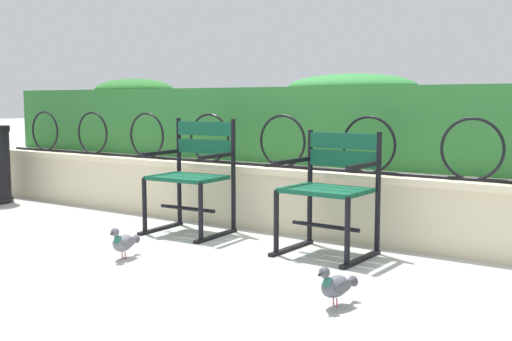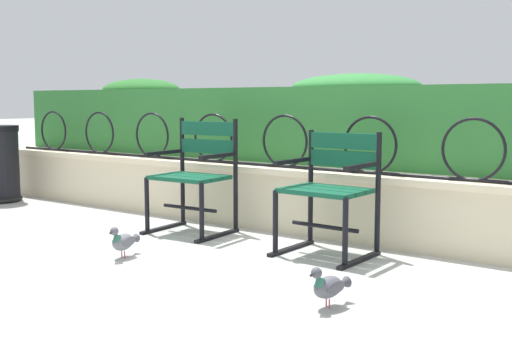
{
  "view_description": "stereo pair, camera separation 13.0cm",
  "coord_description": "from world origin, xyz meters",
  "px_view_note": "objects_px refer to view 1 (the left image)",
  "views": [
    {
      "loc": [
        2.4,
        -3.49,
        1.03
      ],
      "look_at": [
        0.0,
        0.06,
        0.55
      ],
      "focal_mm": 43.81,
      "sensor_mm": 36.0,
      "label": 1
    },
    {
      "loc": [
        2.51,
        -3.42,
        1.03
      ],
      "look_at": [
        0.0,
        0.06,
        0.55
      ],
      "focal_mm": 43.81,
      "sensor_mm": 36.0,
      "label": 2
    }
  ],
  "objects_px": {
    "park_chair_right": "(331,187)",
    "pigeon_far_side": "(124,242)",
    "park_chair_left": "(193,173)",
    "pigeon_near_chairs": "(336,285)"
  },
  "relations": [
    {
      "from": "pigeon_near_chairs",
      "to": "park_chair_right",
      "type": "bearing_deg",
      "value": 118.69
    },
    {
      "from": "park_chair_right",
      "to": "pigeon_far_side",
      "type": "relative_size",
      "value": 2.85
    },
    {
      "from": "park_chair_left",
      "to": "pigeon_far_side",
      "type": "relative_size",
      "value": 3.08
    },
    {
      "from": "park_chair_left",
      "to": "park_chair_right",
      "type": "height_order",
      "value": "park_chair_left"
    },
    {
      "from": "park_chair_right",
      "to": "pigeon_far_side",
      "type": "xyz_separation_m",
      "value": [
        -1.05,
        -0.89,
        -0.34
      ]
    },
    {
      "from": "park_chair_left",
      "to": "pigeon_near_chairs",
      "type": "xyz_separation_m",
      "value": [
        1.75,
        -0.99,
        -0.36
      ]
    },
    {
      "from": "park_chair_left",
      "to": "pigeon_far_side",
      "type": "xyz_separation_m",
      "value": [
        0.16,
        -0.91,
        -0.36
      ]
    },
    {
      "from": "park_chair_right",
      "to": "pigeon_far_side",
      "type": "bearing_deg",
      "value": -139.77
    },
    {
      "from": "park_chair_left",
      "to": "park_chair_right",
      "type": "bearing_deg",
      "value": -0.66
    },
    {
      "from": "park_chair_left",
      "to": "pigeon_far_side",
      "type": "bearing_deg",
      "value": -79.95
    }
  ]
}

